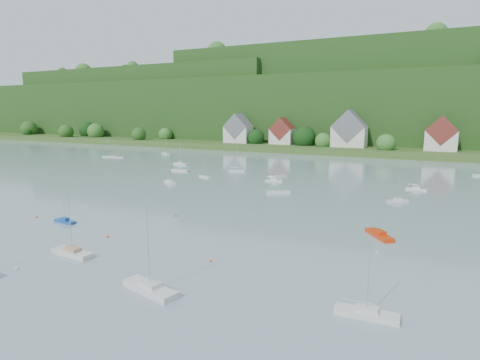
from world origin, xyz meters
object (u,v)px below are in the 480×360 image
Objects in this scene: near_sailboat_3 at (366,313)px; near_sailboat_1 at (65,221)px; near_sailboat_5 at (379,234)px; near_sailboat_4 at (150,288)px; near_sailboat_2 at (72,252)px.

near_sailboat_1 is at bearing 166.28° from near_sailboat_3.
near_sailboat_4 is at bearing -69.00° from near_sailboat_5.
near_sailboat_3 is 0.97× the size of near_sailboat_5.
near_sailboat_4 is 1.18× the size of near_sailboat_5.
near_sailboat_2 reaches higher than near_sailboat_1.
near_sailboat_4 is (-23.03, -5.15, 0.06)m from near_sailboat_3.
near_sailboat_4 is 38.59m from near_sailboat_5.
near_sailboat_2 is at bearing -89.84° from near_sailboat_5.
near_sailboat_3 is 0.82× the size of near_sailboat_4.
near_sailboat_3 is at bearing 26.19° from near_sailboat_4.
near_sailboat_5 is (38.41, 28.05, -0.02)m from near_sailboat_2.
near_sailboat_2 is at bearing 178.10° from near_sailboat_3.
near_sailboat_5 is (-2.00, 27.21, 0.01)m from near_sailboat_3.
near_sailboat_1 is 0.74× the size of near_sailboat_5.
near_sailboat_1 is 18.58m from near_sailboat_2.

